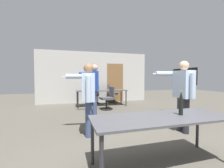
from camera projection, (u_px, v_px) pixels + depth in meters
name	position (u px, v px, depth m)	size (l,w,h in m)	color
back_wall	(96.00, 77.00, 7.87)	(5.75, 0.12, 2.63)	beige
conference_table_near	(162.00, 121.00, 2.17)	(2.06, 0.76, 0.72)	#4C4C51
conference_table_far	(101.00, 91.00, 6.87)	(2.28, 0.79, 0.72)	#4C4C51
tv_screen	(184.00, 87.00, 4.95)	(0.44, 1.03, 1.60)	black
person_far_watching	(88.00, 93.00, 3.31)	(0.74, 0.77, 1.60)	#3D4C75
person_near_casual	(183.00, 90.00, 3.51)	(0.77, 0.73, 1.68)	#28282D
person_left_plaid	(94.00, 85.00, 5.23)	(0.78, 0.79, 1.75)	#3D4C75
office_chair_side_rolled	(108.00, 99.00, 6.10)	(0.58, 0.52, 0.91)	black
office_chair_far_right	(94.00, 95.00, 7.56)	(0.56, 0.61, 0.90)	black
office_chair_far_left	(112.00, 94.00, 7.74)	(0.64, 0.60, 0.95)	black
beer_bottle	(181.00, 104.00, 2.25)	(0.06, 0.06, 0.37)	black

